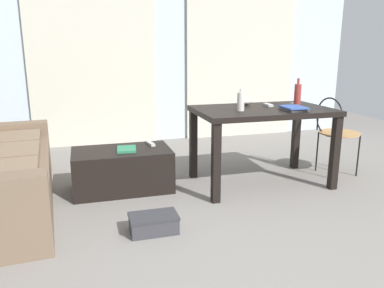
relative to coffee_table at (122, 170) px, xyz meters
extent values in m
plane|color=gray|center=(0.93, -0.17, -0.20)|extent=(8.39, 8.39, 0.00)
cube|color=silver|center=(0.93, 1.97, 1.08)|extent=(5.62, 0.10, 2.55)
cube|color=beige|center=(-0.15, 1.89, 0.88)|extent=(1.69, 0.03, 2.14)
cube|color=beige|center=(2.01, 1.89, 0.88)|extent=(1.69, 0.03, 2.14)
cube|color=brown|center=(-1.11, 0.80, 0.28)|extent=(0.83, 0.26, 0.15)
cube|color=#7D664F|center=(-1.03, 0.42, 0.26)|extent=(0.62, 0.57, 0.10)
cube|color=#7D664F|center=(-0.99, -0.13, 0.26)|extent=(0.62, 0.57, 0.10)
cube|color=black|center=(0.00, 0.00, 0.00)|extent=(0.91, 0.53, 0.39)
cube|color=black|center=(1.34, -0.20, 0.54)|extent=(1.29, 0.79, 0.05)
cube|color=black|center=(0.75, -0.55, 0.16)|extent=(0.07, 0.07, 0.71)
cube|color=black|center=(1.94, -0.55, 0.16)|extent=(0.07, 0.07, 0.71)
cube|color=black|center=(0.75, 0.14, 0.16)|extent=(0.07, 0.07, 0.71)
cube|color=black|center=(1.94, 0.14, 0.16)|extent=(0.07, 0.07, 0.71)
cylinder|color=#B7844C|center=(2.27, -0.16, 0.25)|extent=(0.42, 0.42, 0.02)
cylinder|color=black|center=(2.43, -0.30, 0.03)|extent=(0.02, 0.02, 0.44)
cylinder|color=black|center=(2.41, 0.00, 0.03)|extent=(0.02, 0.02, 0.44)
cylinder|color=black|center=(2.13, -0.32, 0.03)|extent=(0.02, 0.02, 0.44)
cylinder|color=black|center=(2.12, -0.02, 0.03)|extent=(0.02, 0.02, 0.44)
torus|color=black|center=(2.12, -0.17, 0.43)|extent=(0.04, 0.41, 0.41)
cylinder|color=black|center=(2.14, -0.35, 0.35)|extent=(0.02, 0.02, 0.17)
cylinder|color=black|center=(2.11, 0.01, 0.35)|extent=(0.02, 0.02, 0.17)
cylinder|color=beige|center=(1.07, -0.29, 0.65)|extent=(0.07, 0.07, 0.17)
cylinder|color=beige|center=(1.07, -0.29, 0.75)|extent=(0.03, 0.03, 0.04)
cylinder|color=#99332D|center=(1.72, -0.19, 0.67)|extent=(0.07, 0.07, 0.22)
cylinder|color=#99332D|center=(1.72, -0.19, 0.81)|extent=(0.02, 0.02, 0.06)
ellipsoid|color=beige|center=(1.26, 0.06, 0.60)|extent=(0.15, 0.15, 0.07)
cube|color=#4C4C51|center=(1.56, -0.41, 0.58)|extent=(0.20, 0.21, 0.02)
cube|color=#33519E|center=(1.55, -0.41, 0.59)|extent=(0.20, 0.25, 0.01)
cube|color=#B7B7B2|center=(1.46, -0.09, 0.57)|extent=(0.06, 0.15, 0.02)
cube|color=#9EA0A5|center=(1.80, 0.00, 0.57)|extent=(0.06, 0.05, 0.00)
torus|color=#262628|center=(1.84, 0.03, 0.57)|extent=(0.03, 0.03, 0.00)
cube|color=#9EA0A5|center=(1.80, 0.02, 0.57)|extent=(0.07, 0.02, 0.00)
torus|color=#262628|center=(1.85, 0.02, 0.57)|extent=(0.03, 0.03, 0.00)
cube|color=#B7B7B2|center=(0.30, 0.12, 0.21)|extent=(0.07, 0.18, 0.02)
cube|color=#2D7F56|center=(0.05, -0.03, 0.21)|extent=(0.20, 0.24, 0.02)
cube|color=#38383D|center=(0.12, -0.96, -0.14)|extent=(0.34, 0.21, 0.11)
cube|color=#313135|center=(0.12, -0.96, -0.07)|extent=(0.35, 0.21, 0.02)
camera|label=1|loc=(-0.32, -3.50, 1.12)|focal=35.58mm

